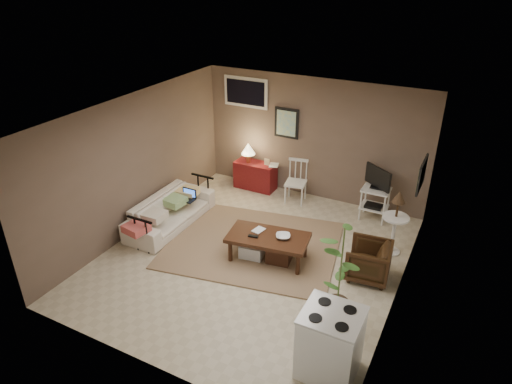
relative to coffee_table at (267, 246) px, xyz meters
The scene contains 20 objects.
floor 0.36m from the coffee_table, 167.19° to the right, with size 5.00×5.00×0.00m, color #C1B293.
art_back 2.81m from the coffee_table, 107.83° to the left, with size 0.50×0.03×0.60m, color black.
art_right 2.56m from the coffee_table, 26.56° to the left, with size 0.03×0.60×0.45m, color black.
window 3.39m from the coffee_table, 124.72° to the left, with size 0.96×0.03×0.60m, color silver.
rug 0.54m from the coffee_table, 146.85° to the left, with size 2.80×2.24×0.03m, color #906C54.
coffee_table is the anchor object (origin of this frame).
sofa 2.04m from the coffee_table, behind, with size 1.87×0.54×0.73m, color beige.
sofa_pillows 1.99m from the coffee_table, behind, with size 0.36×1.77×0.13m, color beige, non-canonical shape.
sofa_end_rails 1.93m from the coffee_table, behind, with size 0.50×1.86×0.63m, color black, non-canonical shape.
laptop 1.93m from the coffee_table, 164.71° to the left, with size 0.29×0.21×0.20m.
red_console 2.59m from the coffee_table, 121.87° to the left, with size 0.85×0.38×0.99m.
spindle_chair 2.09m from the coffee_table, 100.47° to the left, with size 0.45×0.45×0.85m.
tv_stand 2.39m from the coffee_table, 60.41° to the left, with size 0.53×0.40×1.03m.
side_table 2.09m from the coffee_table, 33.14° to the left, with size 0.42×0.42×1.12m.
armchair 1.56m from the coffee_table, 11.05° to the left, with size 0.62×0.58×0.63m, color black.
potted_plant 1.70m from the coffee_table, 29.36° to the right, with size 0.36×0.36×1.45m.
stove 2.31m from the coffee_table, 46.14° to the right, with size 0.66×0.62×0.87m.
bowl 0.39m from the coffee_table, 13.66° to the left, with size 0.22×0.05×0.22m, color #3B1C10.
book_table 0.40m from the coffee_table, 161.99° to the left, with size 0.15×0.02×0.21m, color #3B1C10.
book_console 2.49m from the coffee_table, 115.09° to the left, with size 0.18×0.02×0.24m, color #3B1C10.
Camera 1 is at (2.83, -5.39, 4.32)m, focal length 32.00 mm.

